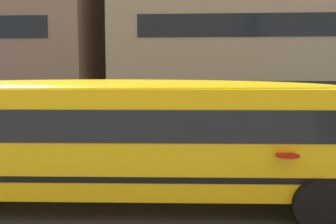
{
  "coord_description": "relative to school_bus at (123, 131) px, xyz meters",
  "views": [
    {
      "loc": [
        4.89,
        -8.65,
        2.73
      ],
      "look_at": [
        4.41,
        -0.62,
        1.93
      ],
      "focal_mm": 38.97,
      "sensor_mm": 36.0,
      "label": 1
    }
  ],
  "objects": [
    {
      "name": "school_bus",
      "position": [
        0.0,
        0.0,
        0.0
      ],
      "size": [
        11.94,
        2.87,
        2.65
      ],
      "rotation": [
        0.0,
        0.0,
        0.04
      ],
      "color": "yellow",
      "rests_on": "ground_plane"
    },
    {
      "name": "sidewalk_far",
      "position": [
        -3.5,
        8.87,
        -1.57
      ],
      "size": [
        120.0,
        3.0,
        0.01
      ],
      "primitive_type": "cube",
      "color": "gray",
      "rests_on": "ground_plane"
    }
  ]
}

